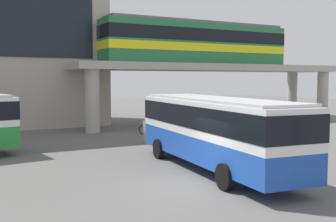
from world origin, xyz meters
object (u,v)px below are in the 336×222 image
at_px(bicycle_brown, 195,124).
at_px(bicycle_green, 150,129).
at_px(train, 198,43).
at_px(pedestrian_by_bike_rack, 146,131).
at_px(bus_main, 214,126).
at_px(bicycle_silver, 190,128).

bearing_deg(bicycle_brown, bicycle_green, -163.61).
height_order(train, pedestrian_by_bike_rack, train).
xyz_separation_m(bicycle_brown, bicycle_green, (-4.79, -1.41, 0.00)).
bearing_deg(bus_main, bicycle_brown, 61.14).
bearing_deg(train, pedestrian_by_bike_rack, -136.21).
relative_size(train, bicycle_silver, 10.56).
bearing_deg(bus_main, pedestrian_by_bike_rack, 86.00).
height_order(train, bicycle_silver, train).
xyz_separation_m(bicycle_brown, bicycle_silver, (-1.75, -2.11, 0.00)).
height_order(bicycle_brown, bicycle_green, same).
xyz_separation_m(bus_main, bicycle_green, (2.87, 12.48, -1.63)).
bearing_deg(bus_main, bicycle_green, 77.05).
bearing_deg(bicycle_green, train, 34.28).
distance_m(train, bus_main, 20.77).
height_order(train, bicycle_green, train).
bearing_deg(pedestrian_by_bike_rack, bicycle_silver, 33.17).
height_order(bus_main, pedestrian_by_bike_rack, bus_main).
distance_m(train, bicycle_green, 11.14).
bearing_deg(pedestrian_by_bike_rack, bicycle_brown, 38.30).
distance_m(train, bicycle_silver, 9.86).
height_order(bus_main, bicycle_silver, bus_main).
xyz_separation_m(train, bicycle_silver, (-4.14, -5.59, -6.99)).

